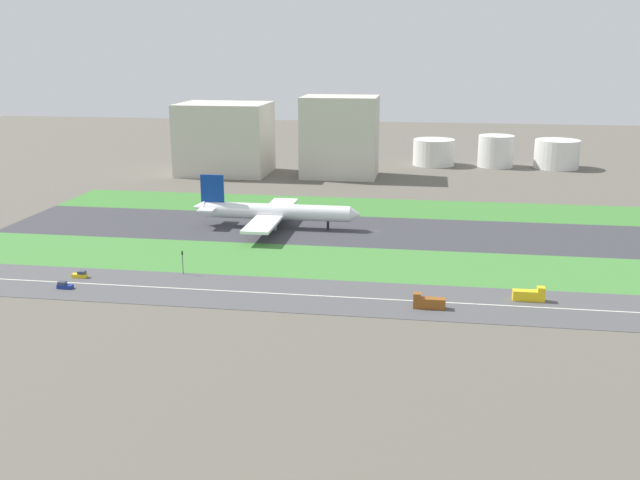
% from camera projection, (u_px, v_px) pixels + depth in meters
% --- Properties ---
extents(ground_plane, '(800.00, 800.00, 0.00)m').
position_uv_depth(ground_plane, '(374.00, 232.00, 264.17)').
color(ground_plane, '#5B564C').
extents(runway, '(280.00, 46.00, 0.10)m').
position_uv_depth(runway, '(374.00, 231.00, 264.16)').
color(runway, '#38383D').
rests_on(runway, ground_plane).
extents(grass_median_north, '(280.00, 36.00, 0.10)m').
position_uv_depth(grass_median_north, '(382.00, 208.00, 303.23)').
color(grass_median_north, '#3D7A33').
rests_on(grass_median_north, ground_plane).
extents(grass_median_south, '(280.00, 36.00, 0.10)m').
position_uv_depth(grass_median_south, '(364.00, 264.00, 225.08)').
color(grass_median_south, '#427F38').
rests_on(grass_median_south, ground_plane).
extents(highway, '(280.00, 28.00, 0.10)m').
position_uv_depth(highway, '(353.00, 298.00, 194.58)').
color(highway, '#4C4C4F').
rests_on(highway, ground_plane).
extents(highway_centerline, '(266.00, 0.50, 0.01)m').
position_uv_depth(highway_centerline, '(353.00, 297.00, 194.57)').
color(highway_centerline, silver).
rests_on(highway_centerline, highway).
extents(airliner, '(65.00, 56.00, 19.70)m').
position_uv_depth(airliner, '(273.00, 212.00, 268.23)').
color(airliner, white).
rests_on(airliner, runway).
extents(truck_1, '(8.40, 2.50, 4.00)m').
position_uv_depth(truck_1, '(428.00, 302.00, 186.37)').
color(truck_1, brown).
rests_on(truck_1, highway).
extents(truck_0, '(8.40, 2.50, 4.00)m').
position_uv_depth(truck_0, '(530.00, 295.00, 191.89)').
color(truck_0, yellow).
rests_on(truck_0, highway).
extents(car_1, '(4.40, 1.80, 2.00)m').
position_uv_depth(car_1, '(80.00, 275.00, 211.29)').
color(car_1, yellow).
rests_on(car_1, highway).
extents(car_0, '(4.40, 1.80, 2.00)m').
position_uv_depth(car_0, '(64.00, 286.00, 201.72)').
color(car_0, navy).
rests_on(car_0, highway).
extents(traffic_light, '(0.36, 0.50, 7.20)m').
position_uv_depth(traffic_light, '(183.00, 261.00, 213.70)').
color(traffic_light, '#4C4C51').
rests_on(traffic_light, highway).
extents(terminal_building, '(47.20, 37.55, 37.66)m').
position_uv_depth(terminal_building, '(225.00, 139.00, 381.12)').
color(terminal_building, beige).
rests_on(terminal_building, ground_plane).
extents(hangar_building, '(39.08, 29.24, 41.88)m').
position_uv_depth(hangar_building, '(340.00, 137.00, 371.35)').
color(hangar_building, beige).
rests_on(hangar_building, ground_plane).
extents(fuel_tank_west, '(23.78, 23.78, 14.94)m').
position_uv_depth(fuel_tank_west, '(434.00, 152.00, 410.52)').
color(fuel_tank_west, silver).
rests_on(fuel_tank_west, ground_plane).
extents(fuel_tank_centre, '(20.02, 20.02, 17.80)m').
position_uv_depth(fuel_tank_centre, '(496.00, 151.00, 404.97)').
color(fuel_tank_centre, silver).
rests_on(fuel_tank_centre, ground_plane).
extents(fuel_tank_east, '(24.78, 24.78, 15.94)m').
position_uv_depth(fuel_tank_east, '(557.00, 154.00, 400.24)').
color(fuel_tank_east, silver).
rests_on(fuel_tank_east, ground_plane).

